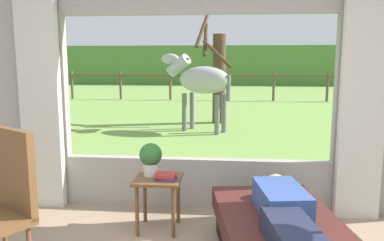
# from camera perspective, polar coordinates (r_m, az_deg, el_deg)

# --- Properties ---
(back_wall_with_window) EXTENTS (5.20, 0.12, 2.55)m
(back_wall_with_window) POSITION_cam_1_polar(r_m,az_deg,el_deg) (4.25, 0.61, 3.62)
(back_wall_with_window) COLOR #9E998E
(back_wall_with_window) RESTS_ON ground_plane
(curtain_panel_left) EXTENTS (0.44, 0.10, 2.40)m
(curtain_panel_left) POSITION_cam_1_polar(r_m,az_deg,el_deg) (4.59, -21.09, 2.80)
(curtain_panel_left) COLOR beige
(curtain_panel_left) RESTS_ON ground_plane
(curtain_panel_right) EXTENTS (0.44, 0.10, 2.40)m
(curtain_panel_right) POSITION_cam_1_polar(r_m,az_deg,el_deg) (4.31, 23.45, 2.29)
(curtain_panel_right) COLOR beige
(curtain_panel_right) RESTS_ON ground_plane
(outdoor_pasture_lawn) EXTENTS (36.00, 21.68, 0.02)m
(outdoor_pasture_lawn) POSITION_cam_1_polar(r_m,az_deg,el_deg) (15.21, 4.23, 2.83)
(outdoor_pasture_lawn) COLOR #759E47
(outdoor_pasture_lawn) RESTS_ON ground_plane
(distant_hill_ridge) EXTENTS (36.00, 2.00, 2.40)m
(distant_hill_ridge) POSITION_cam_1_polar(r_m,az_deg,el_deg) (24.96, 4.86, 7.98)
(distant_hill_ridge) COLOR #538239
(distant_hill_ridge) RESTS_ON ground_plane
(reclining_person) EXTENTS (0.43, 1.44, 0.22)m
(reclining_person) POSITION_cam_1_polar(r_m,az_deg,el_deg) (3.09, 13.23, -12.64)
(reclining_person) COLOR #334C8C
(reclining_person) RESTS_ON recliner_sofa
(rocking_chair) EXTENTS (0.75, 0.82, 1.12)m
(rocking_chair) POSITION_cam_1_polar(r_m,az_deg,el_deg) (3.37, -25.58, -11.04)
(rocking_chair) COLOR brown
(rocking_chair) RESTS_ON ground_plane
(side_table) EXTENTS (0.44, 0.44, 0.52)m
(side_table) POSITION_cam_1_polar(r_m,az_deg,el_deg) (3.84, -4.93, -9.57)
(side_table) COLOR brown
(side_table) RESTS_ON ground_plane
(potted_plant) EXTENTS (0.22, 0.22, 0.32)m
(potted_plant) POSITION_cam_1_polar(r_m,az_deg,el_deg) (3.84, -6.00, -5.31)
(potted_plant) COLOR silver
(potted_plant) RESTS_ON side_table
(book_stack) EXTENTS (0.20, 0.15, 0.06)m
(book_stack) POSITION_cam_1_polar(r_m,az_deg,el_deg) (3.73, -3.77, -8.09)
(book_stack) COLOR #59336B
(book_stack) RESTS_ON side_table
(horse) EXTENTS (1.76, 1.15, 1.73)m
(horse) POSITION_cam_1_polar(r_m,az_deg,el_deg) (8.75, 1.30, 5.79)
(horse) COLOR #B2B2AD
(horse) RESTS_ON outdoor_pasture_lawn
(pasture_tree) EXTENTS (0.95, 0.99, 2.91)m
(pasture_tree) POSITION_cam_1_polar(r_m,az_deg,el_deg) (9.95, 3.77, 6.60)
(pasture_tree) COLOR #4C3823
(pasture_tree) RESTS_ON outdoor_pasture_lawn
(pasture_fence_line) EXTENTS (16.10, 0.10, 1.10)m
(pasture_fence_line) POSITION_cam_1_polar(r_m,az_deg,el_deg) (15.33, 4.28, 5.63)
(pasture_fence_line) COLOR brown
(pasture_fence_line) RESTS_ON outdoor_pasture_lawn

